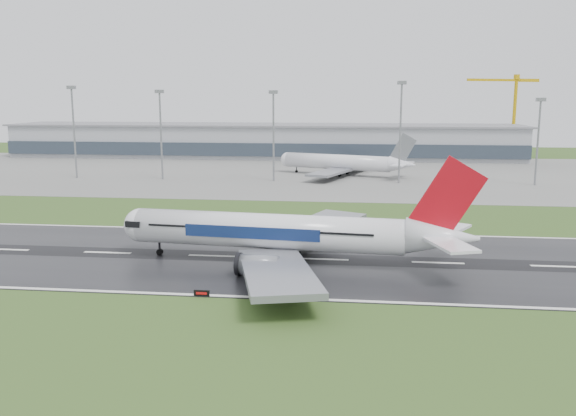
# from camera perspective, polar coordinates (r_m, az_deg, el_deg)

# --- Properties ---
(ground) EXTENTS (520.00, 520.00, 0.00)m
(ground) POSITION_cam_1_polar(r_m,az_deg,el_deg) (116.88, -16.69, -4.10)
(ground) COLOR #2D491B
(ground) RESTS_ON ground
(runway) EXTENTS (400.00, 45.00, 0.10)m
(runway) POSITION_cam_1_polar(r_m,az_deg,el_deg) (116.86, -16.69, -4.08)
(runway) COLOR black
(runway) RESTS_ON ground
(apron) EXTENTS (400.00, 130.00, 0.08)m
(apron) POSITION_cam_1_polar(r_m,az_deg,el_deg) (234.96, -4.63, 3.44)
(apron) COLOR slate
(apron) RESTS_ON ground
(terminal) EXTENTS (240.00, 36.00, 15.00)m
(terminal) POSITION_cam_1_polar(r_m,az_deg,el_deg) (293.05, -2.36, 6.31)
(terminal) COLOR gray
(terminal) RESTS_ON ground
(main_airliner) EXTENTS (67.69, 65.03, 18.35)m
(main_airliner) POSITION_cam_1_polar(r_m,az_deg,el_deg) (103.17, 0.37, -0.27)
(main_airliner) COLOR white
(main_airliner) RESTS_ON runway
(parked_airliner) EXTENTS (67.15, 64.96, 15.63)m
(parked_airliner) POSITION_cam_1_polar(r_m,az_deg,el_deg) (222.80, 5.19, 5.09)
(parked_airliner) COLOR silver
(parked_airliner) RESTS_ON apron
(tower_crane) EXTENTS (37.09, 18.05, 39.52)m
(tower_crane) POSITION_cam_1_polar(r_m,az_deg,el_deg) (312.71, 20.60, 8.17)
(tower_crane) COLOR #C49709
(tower_crane) RESTS_ON ground
(runway_sign) EXTENTS (2.30, 0.30, 1.04)m
(runway_sign) POSITION_cam_1_polar(r_m,az_deg,el_deg) (88.73, -8.16, -8.01)
(runway_sign) COLOR black
(runway_sign) RESTS_ON ground
(floodmast_1) EXTENTS (0.64, 0.64, 31.25)m
(floodmast_1) POSITION_cam_1_polar(r_m,az_deg,el_deg) (227.24, -19.56, 6.59)
(floodmast_1) COLOR gray
(floodmast_1) RESTS_ON ground
(floodmast_2) EXTENTS (0.64, 0.64, 29.82)m
(floodmast_2) POSITION_cam_1_polar(r_m,az_deg,el_deg) (215.25, -11.91, 6.60)
(floodmast_2) COLOR gray
(floodmast_2) RESTS_ON ground
(floodmast_3) EXTENTS (0.64, 0.64, 29.57)m
(floodmast_3) POSITION_cam_1_polar(r_m,az_deg,el_deg) (206.16, -1.38, 6.62)
(floodmast_3) COLOR gray
(floodmast_3) RESTS_ON ground
(floodmast_4) EXTENTS (0.64, 0.64, 32.55)m
(floodmast_4) POSITION_cam_1_polar(r_m,az_deg,el_deg) (204.50, 10.56, 6.84)
(floodmast_4) COLOR gray
(floodmast_4) RESTS_ON ground
(floodmast_5) EXTENTS (0.64, 0.64, 27.13)m
(floodmast_5) POSITION_cam_1_polar(r_m,az_deg,el_deg) (212.20, 22.53, 5.61)
(floodmast_5) COLOR gray
(floodmast_5) RESTS_ON ground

